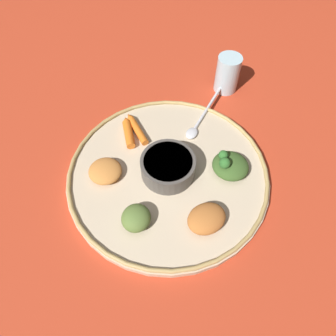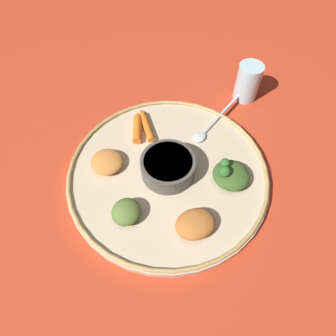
{
  "view_description": "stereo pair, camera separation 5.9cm",
  "coord_description": "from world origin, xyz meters",
  "px_view_note": "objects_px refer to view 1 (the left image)",
  "views": [
    {
      "loc": [
        -0.32,
        0.08,
        0.52
      ],
      "look_at": [
        0.0,
        0.0,
        0.03
      ],
      "focal_mm": 32.18,
      "sensor_mm": 36.0,
      "label": 1
    },
    {
      "loc": [
        -0.33,
        0.02,
        0.52
      ],
      "look_at": [
        0.0,
        0.0,
        0.03
      ],
      "focal_mm": 32.18,
      "sensor_mm": 36.0,
      "label": 2
    }
  ],
  "objects_px": {
    "greens_pile": "(230,165)",
    "carrot_outer": "(128,132)",
    "center_bowl": "(168,166)",
    "spoon": "(200,120)",
    "carrot_near_spoon": "(137,128)",
    "drinking_glass": "(227,76)"
  },
  "relations": [
    {
      "from": "greens_pile",
      "to": "carrot_outer",
      "type": "xyz_separation_m",
      "value": [
        0.14,
        0.18,
        -0.01
      ]
    },
    {
      "from": "spoon",
      "to": "greens_pile",
      "type": "bearing_deg",
      "value": -173.14
    },
    {
      "from": "center_bowl",
      "to": "greens_pile",
      "type": "xyz_separation_m",
      "value": [
        -0.02,
        -0.12,
        -0.0
      ]
    },
    {
      "from": "spoon",
      "to": "carrot_near_spoon",
      "type": "relative_size",
      "value": 1.56
    },
    {
      "from": "greens_pile",
      "to": "drinking_glass",
      "type": "relative_size",
      "value": 1.12
    },
    {
      "from": "center_bowl",
      "to": "greens_pile",
      "type": "bearing_deg",
      "value": -100.85
    },
    {
      "from": "carrot_near_spoon",
      "to": "drinking_glass",
      "type": "relative_size",
      "value": 1.06
    },
    {
      "from": "center_bowl",
      "to": "spoon",
      "type": "height_order",
      "value": "center_bowl"
    },
    {
      "from": "spoon",
      "to": "carrot_outer",
      "type": "distance_m",
      "value": 0.16
    },
    {
      "from": "center_bowl",
      "to": "greens_pile",
      "type": "height_order",
      "value": "greens_pile"
    },
    {
      "from": "center_bowl",
      "to": "drinking_glass",
      "type": "xyz_separation_m",
      "value": [
        0.22,
        -0.2,
        0.0
      ]
    },
    {
      "from": "spoon",
      "to": "carrot_near_spoon",
      "type": "height_order",
      "value": "carrot_near_spoon"
    },
    {
      "from": "center_bowl",
      "to": "drinking_glass",
      "type": "distance_m",
      "value": 0.3
    },
    {
      "from": "carrot_outer",
      "to": "greens_pile",
      "type": "bearing_deg",
      "value": -127.45
    },
    {
      "from": "spoon",
      "to": "drinking_glass",
      "type": "bearing_deg",
      "value": -42.65
    },
    {
      "from": "center_bowl",
      "to": "drinking_glass",
      "type": "height_order",
      "value": "drinking_glass"
    },
    {
      "from": "greens_pile",
      "to": "carrot_outer",
      "type": "relative_size",
      "value": 1.19
    },
    {
      "from": "carrot_outer",
      "to": "carrot_near_spoon",
      "type": "bearing_deg",
      "value": -69.93
    },
    {
      "from": "carrot_near_spoon",
      "to": "drinking_glass",
      "type": "bearing_deg",
      "value": -67.16
    },
    {
      "from": "center_bowl",
      "to": "carrot_outer",
      "type": "height_order",
      "value": "center_bowl"
    },
    {
      "from": "spoon",
      "to": "carrot_near_spoon",
      "type": "distance_m",
      "value": 0.14
    },
    {
      "from": "center_bowl",
      "to": "carrot_outer",
      "type": "xyz_separation_m",
      "value": [
        0.12,
        0.06,
        -0.01
      ]
    }
  ]
}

